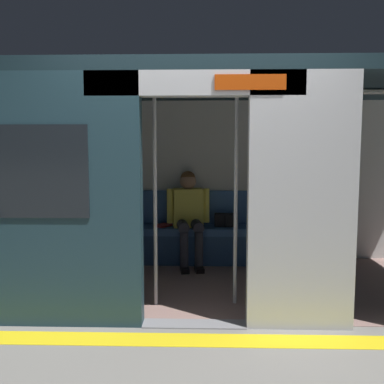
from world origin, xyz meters
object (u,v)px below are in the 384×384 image
object	(u,v)px
train_car	(192,152)
bench_seat	(198,236)
handbag	(224,220)
book	(163,225)
grab_pole_door	(155,197)
person_seated	(189,211)
grab_pole_far	(236,196)

from	to	relation	value
train_car	bench_seat	size ratio (longest dim) A/B	2.66
train_car	handbag	world-z (taller)	train_car
book	bench_seat	bearing A→B (deg)	-152.42
grab_pole_door	bench_seat	bearing A→B (deg)	-104.15
train_car	book	xyz separation A→B (m)	(0.41, -0.94, -0.97)
person_seated	train_car	bearing A→B (deg)	94.40
bench_seat	book	xyz separation A→B (m)	(0.46, -0.04, 0.13)
bench_seat	person_seated	world-z (taller)	person_seated
person_seated	grab_pole_door	world-z (taller)	grab_pole_door
bench_seat	train_car	bearing A→B (deg)	86.60
bench_seat	grab_pole_far	bearing A→B (deg)	104.70
handbag	grab_pole_door	bearing A→B (deg)	65.31
train_car	book	size ratio (longest dim) A/B	29.09
bench_seat	book	distance (m)	0.48
book	grab_pole_door	size ratio (longest dim) A/B	0.10
person_seated	grab_pole_door	size ratio (longest dim) A/B	0.57
grab_pole_door	person_seated	bearing A→B (deg)	-100.17
train_car	book	distance (m)	1.41
person_seated	grab_pole_far	xyz separation A→B (m)	(-0.50, 1.40, 0.36)
person_seated	handbag	xyz separation A→B (m)	(-0.46, -0.12, -0.13)
handbag	grab_pole_far	distance (m)	1.60
train_car	bench_seat	xyz separation A→B (m)	(-0.05, -0.90, -1.10)
bench_seat	book	bearing A→B (deg)	-5.29
train_car	grab_pole_far	distance (m)	0.81
person_seated	grab_pole_door	bearing A→B (deg)	79.83
person_seated	grab_pole_far	size ratio (longest dim) A/B	0.57
bench_seat	grab_pole_far	world-z (taller)	grab_pole_far
handbag	grab_pole_far	bearing A→B (deg)	91.34
bench_seat	handbag	bearing A→B (deg)	-168.82
train_car	book	bearing A→B (deg)	-66.72
bench_seat	grab_pole_far	distance (m)	1.65
person_seated	book	world-z (taller)	person_seated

